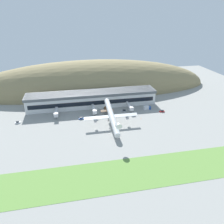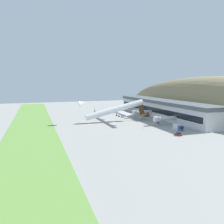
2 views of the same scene
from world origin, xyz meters
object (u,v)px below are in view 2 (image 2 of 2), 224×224
Objects in this scene: service_car_0 at (157,122)px; fuel_truck at (178,127)px; jetway_0 at (126,108)px; jetway_2 at (164,119)px; cargo_airplane at (117,110)px; traffic_cone_0 at (143,128)px; jetway_1 at (141,112)px; service_car_3 at (125,115)px; terminal_building at (161,107)px; service_car_2 at (178,134)px; service_car_1 at (109,108)px.

fuel_truck is (21.30, 0.55, 0.87)m from service_car_0.
jetway_0 is 78.22m from fuel_truck.
cargo_airplane reaches higher than jetway_2.
cargo_airplane is 27.92m from traffic_cone_0.
jetway_1 is 14.54m from service_car_3.
service_car_3 is 7.28× the size of traffic_cone_0.
jetway_2 is 3.32× the size of service_car_0.
jetway_0 is 0.97× the size of jetway_1.
service_car_0 is at bearing -2.80° from jetway_1.
fuel_truck is at bearing -3.05° from jetway_2.
terminal_building is at bearing 103.01° from cargo_airplane.
jetway_1 is at bearing 177.20° from service_car_0.
jetway_2 is 43.73m from service_car_3.
terminal_building is at bearing 143.70° from service_car_0.
service_car_2 is 0.68× the size of fuel_truck.
fuel_truck is 11.21× the size of traffic_cone_0.
service_car_3 is (-69.54, 0.14, -0.01)m from service_car_2.
service_car_0 is 38.00m from service_car_3.
jetway_2 is 18.37m from traffic_cone_0.
jetway_2 is 3.53× the size of service_car_2.
service_car_2 is at bearing -0.11° from service_car_3.
cargo_airplane is 50.85m from service_car_2.
traffic_cone_0 is (25.92, 6.80, -7.83)m from cargo_airplane.
jetway_0 is at bearing 179.54° from jetway_1.
jetway_0 is 89.55m from service_car_2.
jetway_0 is at bearing 11.34° from service_car_1.
jetway_0 is 62.32m from jetway_2.
fuel_truck is at bearing 32.22° from cargo_airplane.
jetway_0 reaches higher than traffic_cone_0.
service_car_1 is 0.62× the size of fuel_truck.
cargo_airplane is 44.14m from fuel_truck.
service_car_0 is 21.33m from fuel_truck.
jetway_0 is 30.10m from service_car_1.
service_car_2 is (118.40, -2.74, 0.01)m from service_car_1.
jetway_2 is at bearing 105.67° from traffic_cone_0.
cargo_airplane is at bearing -124.51° from service_car_0.
service_car_3 is 48.49m from traffic_cone_0.
jetway_0 is at bearing 165.45° from traffic_cone_0.
fuel_truck reaches higher than service_car_2.
service_car_0 is at bearing 2.90° from service_car_1.
traffic_cone_0 is (4.86, -17.32, -3.71)m from jetway_2.
jetway_1 is 3.37× the size of service_car_0.
jetway_0 reaches higher than service_car_0.
terminal_building is at bearing 87.61° from jetway_1.
terminal_building is at bearing 150.84° from jetway_2.
fuel_truck reaches higher than service_car_1.
terminal_building is 36.15m from jetway_0.
terminal_building is 17.58m from jetway_1.
jetway_1 is 26.10m from service_car_0.
fuel_truck is at bearing -0.70° from jetway_0.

